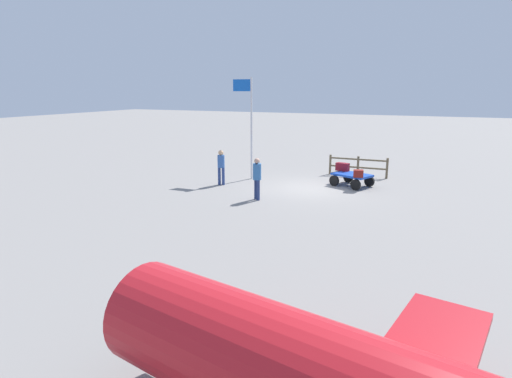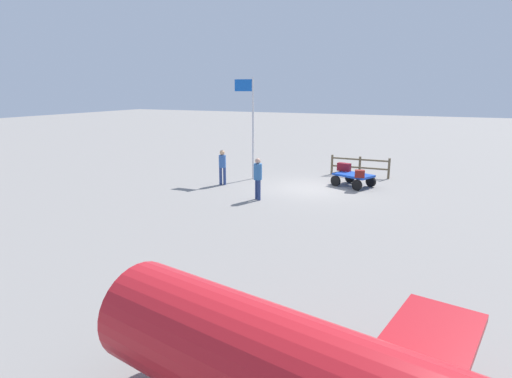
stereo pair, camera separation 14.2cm
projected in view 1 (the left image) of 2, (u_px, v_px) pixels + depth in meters
The scene contains 8 objects.
ground_plane at pixel (309, 188), 20.00m from camera, with size 120.00×120.00×0.00m, color gray.
luggage_cart at pixel (352, 177), 20.35m from camera, with size 2.10×1.85×0.61m.
suitcase_maroon at pixel (342, 167), 20.98m from camera, with size 0.69×0.42×0.40m.
suitcase_navy at pixel (358, 174), 19.49m from camera, with size 0.50×0.42×0.34m.
worker_lead at pixel (257, 175), 17.71m from camera, with size 0.49×0.49×1.78m.
worker_trailing at pixel (221, 164), 20.51m from camera, with size 0.41×0.41×1.71m.
flagpole at pixel (249, 119), 21.47m from camera, with size 1.06×0.10×5.15m.
wooden_fence at pixel (358, 165), 22.60m from camera, with size 3.13×0.16×1.08m.
Camera 1 is at (-5.63, 18.80, 4.60)m, focal length 29.67 mm.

